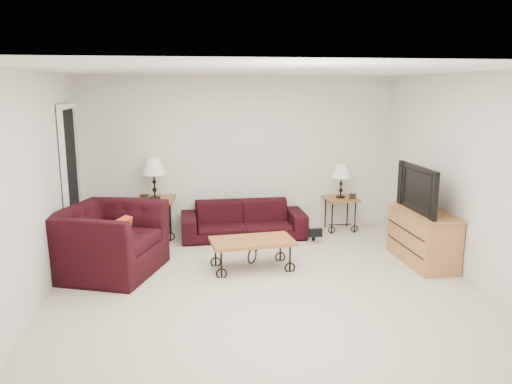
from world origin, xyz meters
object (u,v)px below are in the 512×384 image
lamp_right (341,181)px  side_table_left (156,218)px  side_table_right (340,214)px  television (424,189)px  backpack (314,229)px  tv_stand (422,237)px  coffee_table (252,254)px  sofa (243,220)px  lamp_left (154,178)px  armchair (109,241)px

lamp_right → side_table_left: bearing=180.0°
side_table_right → television: 1.93m
lamp_right → backpack: 1.01m
side_table_left → tv_stand: bearing=-25.1°
television → backpack: size_ratio=2.66×
coffee_table → side_table_right: bearing=43.5°
coffee_table → backpack: size_ratio=2.66×
side_table_left → tv_stand: tv_stand is taller
coffee_table → tv_stand: (2.30, -0.08, 0.16)m
side_table_left → coffee_table: size_ratio=0.60×
lamp_right → television: (0.59, -1.68, 0.19)m
side_table_right → sofa: bearing=-173.7°
television → lamp_left: bearing=-115.3°
lamp_left → television: television is taller
side_table_left → side_table_right: 2.98m
coffee_table → backpack: bearing=44.0°
sofa → side_table_left: bearing=172.4°
sofa → armchair: armchair is taller
lamp_right → television: size_ratio=0.52×
armchair → side_table_left: bearing=1.5°
lamp_left → coffee_table: lamp_left is taller
sofa → lamp_right: lamp_right is taller
lamp_right → side_table_right: bearing=0.0°
lamp_right → armchair: bearing=-157.3°
side_table_right → lamp_right: 0.55m
armchair → coffee_table: bearing=-73.5°
lamp_left → backpack: lamp_left is taller
side_table_left → backpack: size_ratio=1.59×
sofa → television: television is taller
tv_stand → backpack: (-1.19, 1.15, -0.16)m
side_table_left → side_table_right: side_table_left is taller
armchair → tv_stand: armchair is taller
side_table_left → backpack: side_table_left is taller
side_table_left → lamp_left: 0.63m
tv_stand → side_table_right: bearing=109.8°
lamp_left → backpack: size_ratio=1.59×
television → side_table_right: bearing=-160.8°
lamp_right → coffee_table: 2.41m
backpack → side_table_left: bearing=168.9°
television → coffee_table: bearing=-92.0°
tv_stand → backpack: tv_stand is taller
side_table_right → lamp_left: (-2.98, 0.00, 0.67)m
lamp_left → coffee_table: bearing=-51.1°
side_table_right → backpack: (-0.58, -0.54, -0.08)m
lamp_left → backpack: (2.40, -0.54, -0.75)m
side_table_right → lamp_left: bearing=180.0°
television → armchair: bearing=-93.1°
side_table_right → backpack: size_ratio=1.38×
lamp_right → tv_stand: size_ratio=0.47×
sofa → coffee_table: (-0.06, -1.42, -0.08)m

